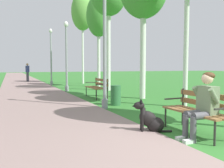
% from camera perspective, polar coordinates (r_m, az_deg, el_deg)
% --- Properties ---
extents(ground_plane, '(120.00, 120.00, 0.00)m').
position_cam_1_polar(ground_plane, '(4.18, 23.10, -14.98)').
color(ground_plane, '#33752D').
extents(paved_path, '(3.22, 60.00, 0.04)m').
position_cam_1_polar(paved_path, '(26.74, -21.23, 1.05)').
color(paved_path, gray).
rests_on(paved_path, ground).
extents(park_bench_near, '(0.55, 1.50, 0.85)m').
position_cam_1_polar(park_bench_near, '(5.07, 20.22, -5.55)').
color(park_bench_near, olive).
rests_on(park_bench_near, ground).
extents(park_bench_mid, '(0.55, 1.50, 0.85)m').
position_cam_1_polar(park_bench_mid, '(10.26, -3.52, -0.49)').
color(park_bench_mid, olive).
rests_on(park_bench_mid, ground).
extents(person_seated_on_near_bench, '(0.74, 0.49, 1.25)m').
position_cam_1_polar(person_seated_on_near_bench, '(4.68, 21.11, -4.28)').
color(person_seated_on_near_bench, '#4C4C51').
rests_on(person_seated_on_near_bench, ground).
extents(dog_black, '(0.80, 0.45, 0.71)m').
position_cam_1_polar(dog_black, '(4.95, 9.26, -8.57)').
color(dog_black, black).
rests_on(dog_black, ground).
extents(lamp_post_near, '(0.24, 0.24, 4.35)m').
position_cam_1_polar(lamp_post_near, '(7.62, -1.78, 10.99)').
color(lamp_post_near, gray).
rests_on(lamp_post_near, ground).
extents(lamp_post_mid, '(0.24, 0.24, 3.80)m').
position_cam_1_polar(lamp_post_mid, '(13.20, -10.93, 6.81)').
color(lamp_post_mid, gray).
rests_on(lamp_post_mid, ground).
extents(lamp_post_far, '(0.24, 0.24, 4.10)m').
position_cam_1_polar(lamp_post_far, '(17.91, -14.49, 6.54)').
color(lamp_post_far, gray).
rests_on(lamp_post_far, ground).
extents(birch_tree_fifth, '(1.63, 1.73, 6.11)m').
position_cam_1_polar(birch_tree_fifth, '(16.28, -3.25, 15.94)').
color(birch_tree_fifth, silver).
rests_on(birch_tree_fifth, ground).
extents(birch_tree_sixth, '(1.74, 1.79, 7.19)m').
position_cam_1_polar(birch_tree_sixth, '(19.53, -7.15, 16.88)').
color(birch_tree_sixth, silver).
rests_on(birch_tree_sixth, ground).
extents(litter_bin, '(0.36, 0.36, 0.70)m').
position_cam_1_polar(litter_bin, '(8.29, 0.90, -2.73)').
color(litter_bin, '#2D6638').
rests_on(litter_bin, ground).
extents(pedestrian_distant, '(0.32, 0.22, 1.65)m').
position_cam_1_polar(pedestrian_distant, '(22.18, -19.70, 2.63)').
color(pedestrian_distant, '#383842').
rests_on(pedestrian_distant, ground).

